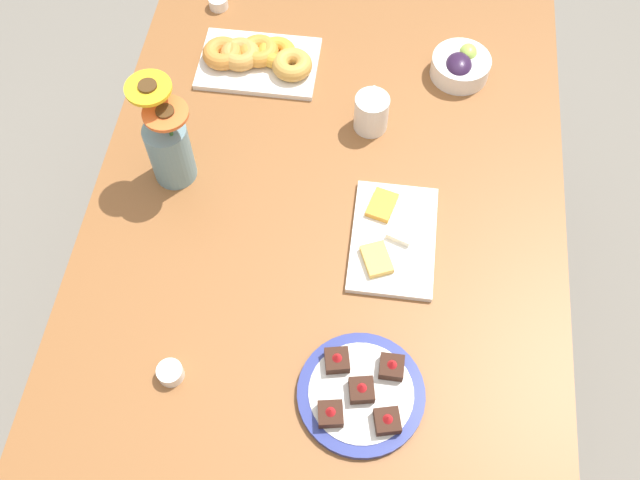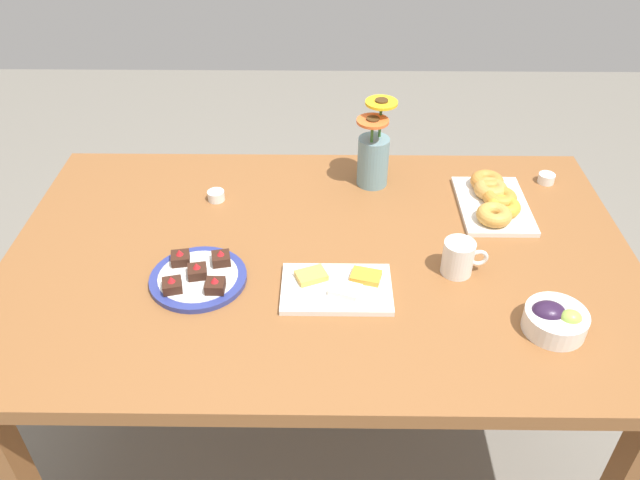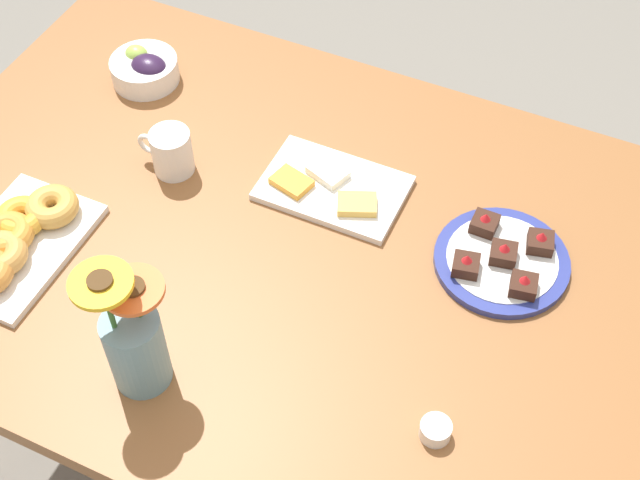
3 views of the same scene
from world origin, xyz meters
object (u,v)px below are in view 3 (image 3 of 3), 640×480
object	(u,v)px
jam_cup_honey	(436,430)
flower_vase	(135,343)
dining_table	(320,283)
cheese_platter	(332,188)
coffee_mug	(171,151)
grape_bowl	(145,69)
croissant_platter	(14,240)
dessert_plate	(502,260)

from	to	relation	value
jam_cup_honey	flower_vase	distance (m)	0.46
dining_table	cheese_platter	world-z (taller)	cheese_platter
coffee_mug	grape_bowl	size ratio (longest dim) A/B	0.81
dining_table	croissant_platter	xyz separation A→B (m)	(0.48, 0.21, 0.11)
cheese_platter	dining_table	bearing A→B (deg)	106.41
coffee_mug	dessert_plate	distance (m)	0.63
cheese_platter	coffee_mug	bearing A→B (deg)	13.69
coffee_mug	flower_vase	distance (m)	0.45
dining_table	flower_vase	size ratio (longest dim) A/B	6.14
grape_bowl	croissant_platter	world-z (taller)	grape_bowl
dessert_plate	coffee_mug	bearing A→B (deg)	3.68
flower_vase	grape_bowl	bearing A→B (deg)	-58.66
grape_bowl	cheese_platter	xyz separation A→B (m)	(-0.47, 0.12, -0.02)
dining_table	grape_bowl	xyz separation A→B (m)	(0.51, -0.27, 0.12)
grape_bowl	flower_vase	world-z (taller)	flower_vase
jam_cup_honey	flower_vase	size ratio (longest dim) A/B	0.18
croissant_platter	jam_cup_honey	bearing A→B (deg)	177.92
dining_table	grape_bowl	distance (m)	0.59
croissant_platter	jam_cup_honey	distance (m)	0.78
coffee_mug	grape_bowl	distance (m)	0.26
dining_table	coffee_mug	xyz separation A→B (m)	(0.34, -0.07, 0.13)
coffee_mug	jam_cup_honey	bearing A→B (deg)	153.95
cheese_platter	jam_cup_honey	bearing A→B (deg)	131.77
cheese_platter	croissant_platter	size ratio (longest dim) A/B	0.89
cheese_platter	jam_cup_honey	xyz separation A→B (m)	(-0.34, 0.38, 0.01)
dining_table	grape_bowl	size ratio (longest dim) A/B	11.67
cheese_platter	flower_vase	bearing A→B (deg)	77.22
dining_table	croissant_platter	bearing A→B (deg)	23.50
dessert_plate	flower_vase	distance (m)	0.63
flower_vase	croissant_platter	bearing A→B (deg)	-20.25
cheese_platter	jam_cup_honey	distance (m)	0.51
croissant_platter	flower_vase	bearing A→B (deg)	159.75
coffee_mug	cheese_platter	world-z (taller)	coffee_mug
croissant_platter	flower_vase	xyz separation A→B (m)	(-0.33, 0.12, 0.07)
jam_cup_honey	coffee_mug	bearing A→B (deg)	-26.05
dining_table	jam_cup_honey	distance (m)	0.40
dining_table	flower_vase	bearing A→B (deg)	65.72
jam_cup_honey	cheese_platter	bearing A→B (deg)	-48.23
dessert_plate	cheese_platter	bearing A→B (deg)	-5.33
croissant_platter	flower_vase	world-z (taller)	flower_vase
dining_table	cheese_platter	bearing A→B (deg)	-73.59
cheese_platter	croissant_platter	world-z (taller)	croissant_platter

